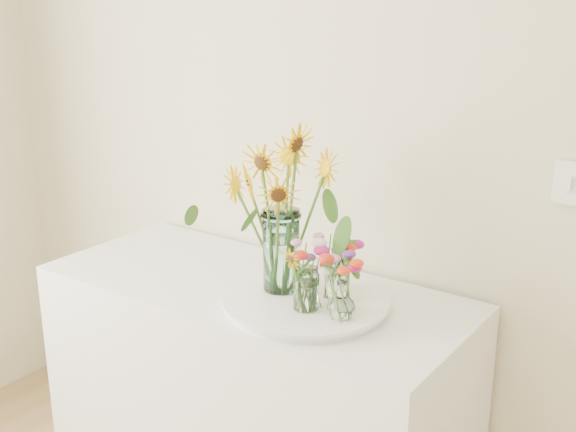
# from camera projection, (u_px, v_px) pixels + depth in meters

# --- Properties ---
(counter) EXTENTS (1.40, 0.60, 0.90)m
(counter) POSITION_uv_depth(u_px,v_px,m) (255.00, 409.00, 2.43)
(counter) COLOR white
(counter) RESTS_ON ground_plane
(tray) EXTENTS (0.47, 0.47, 0.02)m
(tray) POSITION_uv_depth(u_px,v_px,m) (306.00, 304.00, 2.13)
(tray) COLOR white
(tray) RESTS_ON counter
(mason_jar) EXTENTS (0.12, 0.12, 0.26)m
(mason_jar) POSITION_uv_depth(u_px,v_px,m) (281.00, 251.00, 2.15)
(mason_jar) COLOR #B4F2EB
(mason_jar) RESTS_ON tray
(sunflower_bouquet) EXTENTS (0.64, 0.64, 0.51)m
(sunflower_bouquet) POSITION_uv_depth(u_px,v_px,m) (281.00, 210.00, 2.11)
(sunflower_bouquet) COLOR #F1B905
(sunflower_bouquet) RESTS_ON tray
(small_vase_a) EXTENTS (0.08, 0.08, 0.13)m
(small_vase_a) POSITION_uv_depth(u_px,v_px,m) (306.00, 290.00, 2.04)
(small_vase_a) COLOR white
(small_vase_a) RESTS_ON tray
(wildflower_posy_a) EXTENTS (0.18, 0.18, 0.22)m
(wildflower_posy_a) POSITION_uv_depth(u_px,v_px,m) (306.00, 275.00, 2.02)
(wildflower_posy_a) COLOR red
(wildflower_posy_a) RESTS_ON tray
(small_vase_b) EXTENTS (0.10, 0.10, 0.11)m
(small_vase_b) POSITION_uv_depth(u_px,v_px,m) (341.00, 300.00, 1.98)
(small_vase_b) COLOR white
(small_vase_b) RESTS_ON tray
(wildflower_posy_b) EXTENTS (0.19, 0.19, 0.20)m
(wildflower_posy_b) POSITION_uv_depth(u_px,v_px,m) (342.00, 285.00, 1.97)
(wildflower_posy_b) COLOR red
(wildflower_posy_b) RESTS_ON tray
(small_vase_c) EXTENTS (0.09, 0.09, 0.12)m
(small_vase_c) POSITION_uv_depth(u_px,v_px,m) (337.00, 278.00, 2.12)
(small_vase_c) COLOR white
(small_vase_c) RESTS_ON tray
(wildflower_posy_c) EXTENTS (0.20, 0.20, 0.21)m
(wildflower_posy_c) POSITION_uv_depth(u_px,v_px,m) (337.00, 264.00, 2.11)
(wildflower_posy_c) COLOR red
(wildflower_posy_c) RESTS_ON tray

